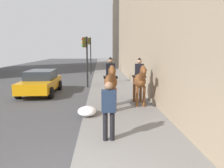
% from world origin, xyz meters
% --- Properties ---
extents(mounted_horse_near, '(2.15, 0.60, 2.27)m').
position_xyz_m(mounted_horse_near, '(4.99, -1.13, 1.38)').
color(mounted_horse_near, brown).
rests_on(mounted_horse_near, sidewalk_slab).
extents(mounted_horse_far, '(2.15, 0.61, 2.21)m').
position_xyz_m(mounted_horse_far, '(5.66, -2.51, 1.32)').
color(mounted_horse_far, brown).
rests_on(mounted_horse_far, sidewalk_slab).
extents(pedestrian_greeting, '(0.27, 0.41, 1.70)m').
position_xyz_m(pedestrian_greeting, '(1.87, -0.91, 1.10)').
color(pedestrian_greeting, black).
rests_on(pedestrian_greeting, sidewalk_slab).
extents(car_near_lane, '(4.01, 2.00, 1.44)m').
position_xyz_m(car_near_lane, '(8.94, 2.96, 0.76)').
color(car_near_lane, orange).
rests_on(car_near_lane, ground).
extents(traffic_light_near_curb, '(0.20, 0.44, 3.60)m').
position_xyz_m(traffic_light_near_curb, '(11.01, 0.32, 2.43)').
color(traffic_light_near_curb, black).
rests_on(traffic_light_near_curb, ground).
extents(traffic_light_far_curb, '(0.20, 0.44, 4.01)m').
position_xyz_m(traffic_light_far_curb, '(18.92, 0.41, 2.68)').
color(traffic_light_far_curb, black).
rests_on(traffic_light_far_curb, ground).
extents(snow_pile_far, '(0.96, 0.74, 0.33)m').
position_xyz_m(snow_pile_far, '(4.20, -0.15, 0.29)').
color(snow_pile_far, white).
rests_on(snow_pile_far, sidewalk_slab).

